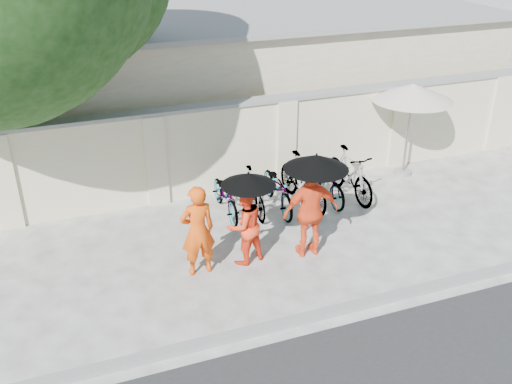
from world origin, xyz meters
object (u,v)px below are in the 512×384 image
object	(u,v)px
monk_center	(244,225)
monk_right	(311,211)
monk_left	(198,231)
patio_umbrella	(413,93)

from	to	relation	value
monk_center	monk_right	distance (m)	1.24
monk_center	monk_right	size ratio (longest dim) A/B	0.84
monk_left	patio_umbrella	bearing A→B (deg)	-161.51
monk_center	monk_left	bearing A→B (deg)	-13.39
monk_left	monk_center	bearing A→B (deg)	-179.94
monk_left	monk_center	world-z (taller)	monk_left
monk_center	patio_umbrella	xyz separation A→B (m)	(4.89, 2.27, 1.27)
monk_left	monk_right	world-z (taller)	monk_right
monk_center	patio_umbrella	world-z (taller)	patio_umbrella
patio_umbrella	monk_left	bearing A→B (deg)	-158.01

